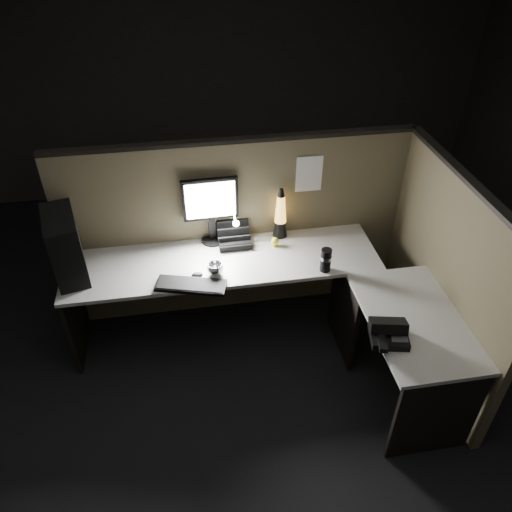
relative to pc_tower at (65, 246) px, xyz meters
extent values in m
plane|color=black|center=(1.22, -0.63, -0.97)|extent=(6.00, 6.00, 0.00)
plane|color=#282623|center=(1.22, 2.37, 0.38)|extent=(6.00, 0.00, 6.00)
cube|color=brown|center=(1.22, 0.30, -0.22)|extent=(2.66, 0.06, 1.50)
cube|color=brown|center=(2.55, -0.53, -0.22)|extent=(0.06, 1.66, 1.50)
cube|color=beige|center=(1.07, -0.03, -0.25)|extent=(2.30, 0.60, 0.03)
cube|color=beige|center=(2.22, -0.83, -0.25)|extent=(0.60, 1.00, 0.03)
cube|color=black|center=(-0.06, -0.03, -0.62)|extent=(0.03, 0.55, 0.70)
cube|color=black|center=(2.22, -1.31, -0.62)|extent=(0.55, 0.03, 0.70)
cube|color=black|center=(1.94, -0.33, -0.62)|extent=(0.03, 0.55, 0.70)
cube|color=black|center=(0.00, 0.00, 0.00)|extent=(0.30, 0.48, 0.47)
cylinder|color=black|center=(1.02, 0.23, -0.23)|extent=(0.18, 0.18, 0.01)
cube|color=black|center=(1.02, 0.25, -0.12)|extent=(0.05, 0.04, 0.20)
cube|color=black|center=(1.02, 0.24, 0.13)|extent=(0.41, 0.05, 0.33)
cube|color=white|center=(1.02, 0.22, 0.13)|extent=(0.36, 0.01, 0.28)
cube|color=black|center=(0.82, -0.29, -0.22)|extent=(0.51, 0.28, 0.02)
ellipsoid|color=black|center=(0.87, -0.19, -0.22)|extent=(0.09, 0.06, 0.03)
cube|color=silver|center=(1.19, 0.24, -0.22)|extent=(0.04, 0.05, 0.03)
cylinder|color=silver|center=(1.19, 0.24, -0.11)|extent=(0.01, 0.01, 0.20)
cylinder|color=silver|center=(1.19, 0.18, -0.01)|extent=(0.01, 0.13, 0.01)
sphere|color=white|center=(1.19, 0.10, -0.01)|extent=(0.05, 0.05, 0.05)
cube|color=black|center=(1.18, 0.17, -0.21)|extent=(0.25, 0.22, 0.05)
cube|color=black|center=(1.18, 0.13, -0.17)|extent=(0.24, 0.02, 0.09)
cube|color=black|center=(1.18, 0.24, -0.13)|extent=(0.24, 0.02, 0.17)
cone|color=black|center=(1.55, 0.21, -0.17)|extent=(0.11, 0.11, 0.13)
cone|color=gold|center=(1.55, 0.21, 0.01)|extent=(0.09, 0.09, 0.22)
sphere|color=brown|center=(1.55, 0.21, -0.06)|extent=(0.04, 0.04, 0.04)
sphere|color=brown|center=(1.55, 0.21, 0.02)|extent=(0.03, 0.03, 0.03)
cone|color=black|center=(1.55, 0.21, 0.15)|extent=(0.06, 0.06, 0.06)
cylinder|color=black|center=(1.78, -0.26, -0.15)|extent=(0.08, 0.08, 0.18)
imported|color=#B0B1B7|center=(1.00, -0.18, -0.19)|extent=(0.15, 0.15, 0.09)
sphere|color=#FFF728|center=(1.48, 0.08, -0.19)|extent=(0.06, 0.06, 0.06)
cube|color=white|center=(1.76, 0.26, 0.26)|extent=(0.20, 0.00, 0.28)
cube|color=black|center=(1.98, -0.98, -0.21)|extent=(0.26, 0.24, 0.05)
cube|color=black|center=(1.98, -0.94, -0.15)|extent=(0.24, 0.18, 0.10)
cube|color=black|center=(1.91, -1.03, -0.18)|extent=(0.08, 0.17, 0.03)
cube|color=#3F3F42|center=(2.03, -1.01, -0.18)|extent=(0.11, 0.11, 0.00)
camera|label=1|loc=(0.84, -2.92, 2.02)|focal=35.00mm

